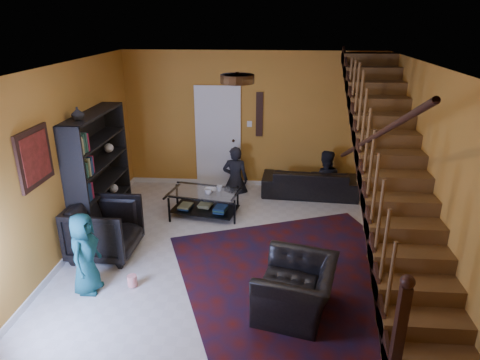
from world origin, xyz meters
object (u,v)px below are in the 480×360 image
(armchair_left, at_px, (105,229))
(coffee_table, at_px, (205,202))
(bookshelf, at_px, (100,175))
(sofa, at_px, (310,182))
(armchair_right, at_px, (296,289))

(armchair_left, xyz_separation_m, coffee_table, (1.28, 1.48, -0.16))
(bookshelf, xyz_separation_m, coffee_table, (1.63, 0.60, -0.70))
(bookshelf, height_order, sofa, bookshelf)
(bookshelf, relative_size, sofa, 1.05)
(sofa, height_order, coffee_table, sofa)
(armchair_left, distance_m, armchair_right, 3.04)
(bookshelf, height_order, armchair_left, bookshelf)
(sofa, xyz_separation_m, armchair_left, (-3.26, -2.58, 0.15))
(armchair_left, relative_size, armchair_right, 0.93)
(armchair_right, height_order, coffee_table, armchair_right)
(bookshelf, bearing_deg, coffee_table, 20.09)
(armchair_right, bearing_deg, bookshelf, -108.71)
(armchair_right, bearing_deg, coffee_table, -135.78)
(sofa, distance_m, armchair_left, 4.16)
(bookshelf, relative_size, coffee_table, 1.50)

